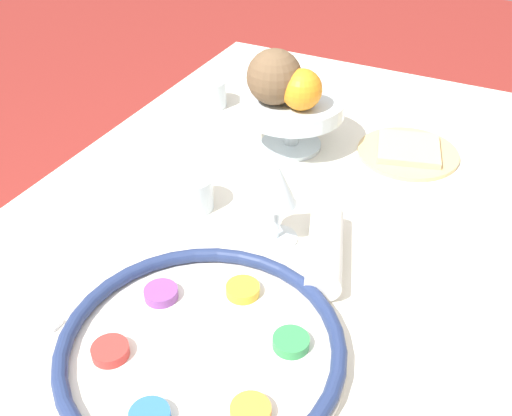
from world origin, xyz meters
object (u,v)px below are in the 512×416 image
Objects in this scene: orange_fruit at (302,90)px; cup_far at (210,93)px; cup_near at (192,193)px; napkin_roll at (325,250)px; fruit_stand at (292,110)px; seder_plate at (201,348)px; bread_plate at (408,151)px; wine_glass at (277,188)px; coconut at (274,77)px.

orange_fruit reaches higher than cup_far.
napkin_roll is at bearing -97.86° from cup_near.
fruit_stand is 0.24m from cup_far.
seder_plate is 1.84× the size of fruit_stand.
seder_plate is at bearing 169.96° from bread_plate.
wine_glass is 0.25m from orange_fruit.
bread_plate is at bearing -60.78° from orange_fruit.
cup_near is (-0.32, 0.28, 0.02)m from bread_plate.
fruit_stand is at bearing 108.21° from bread_plate.
napkin_roll is (0.23, -0.07, 0.01)m from seder_plate.
orange_fruit is 0.39× the size of bread_plate.
coconut is at bearing 143.22° from fruit_stand.
napkin_roll is at bearing -148.00° from fruit_stand.
wine_glass reaches higher than fruit_stand.
bread_plate is 0.44m from cup_far.
wine_glass reaches higher than cup_far.
wine_glass reaches higher than seder_plate.
napkin_roll is at bearing -149.56° from orange_fruit.
fruit_stand reaches higher than cup_far.
cup_far is (0.01, 0.43, 0.02)m from bread_plate.
orange_fruit is 0.27m from cup_near.
orange_fruit is at bearing 14.98° from wine_glass.
seder_plate is 2.07× the size of napkin_roll.
wine_glass is at bearing 3.15° from seder_plate.
coconut reaches higher than seder_plate.
coconut is (0.24, 0.12, 0.06)m from wine_glass.
wine_glass is 1.97× the size of cup_far.
fruit_stand reaches higher than bread_plate.
cup_far is at bearing 28.97° from seder_plate.
cup_near reaches higher than napkin_roll.
coconut is (0.49, 0.13, 0.14)m from seder_plate.
napkin_roll is at bearing 175.07° from bread_plate.
napkin_roll is at bearing -101.98° from wine_glass.
orange_fruit reaches higher than wine_glass.
wine_glass is 1.88× the size of orange_fruit.
fruit_stand is 0.34m from napkin_roll.
orange_fruit is 1.05× the size of cup_near.
fruit_stand is at bearing 32.00° from napkin_roll.
orange_fruit is at bearing 30.44° from napkin_roll.
seder_plate is 0.24m from napkin_roll.
wine_glass is at bearing -165.02° from orange_fruit.
wine_glass reaches higher than bread_plate.
wine_glass is 1.39× the size of coconut.
wine_glass is 0.80× the size of napkin_roll.
cup_far is (0.08, 0.22, -0.05)m from fruit_stand.
coconut reaches higher than fruit_stand.
cup_near is at bearing 139.42° from bread_plate.
wine_glass is 0.27m from coconut.
seder_plate is at bearing -176.85° from wine_glass.
seder_plate is at bearing -168.35° from fruit_stand.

